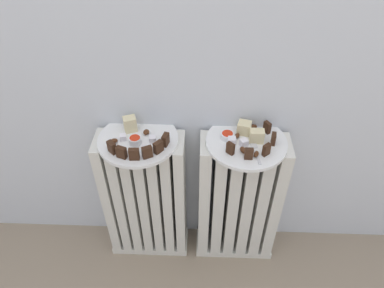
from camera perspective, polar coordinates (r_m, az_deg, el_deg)
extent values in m
cube|color=silver|center=(1.63, -6.43, -14.76)|extent=(0.31, 0.13, 0.03)
cube|color=silver|center=(1.42, -12.70, -7.82)|extent=(0.03, 0.13, 0.55)
cube|color=silver|center=(1.41, -10.93, -7.92)|extent=(0.03, 0.13, 0.55)
cube|color=silver|center=(1.40, -9.14, -8.01)|extent=(0.03, 0.13, 0.55)
cube|color=silver|center=(1.39, -7.33, -8.10)|extent=(0.03, 0.13, 0.55)
cube|color=silver|center=(1.39, -5.50, -8.18)|extent=(0.03, 0.13, 0.55)
cube|color=silver|center=(1.38, -3.65, -8.26)|extent=(0.03, 0.13, 0.55)
cube|color=silver|center=(1.38, -1.79, -8.32)|extent=(0.03, 0.13, 0.55)
cube|color=silver|center=(1.62, 6.47, -15.15)|extent=(0.31, 0.13, 0.03)
cube|color=silver|center=(1.38, 1.95, -8.43)|extent=(0.04, 0.13, 0.55)
cube|color=silver|center=(1.38, 4.13, -8.47)|extent=(0.04, 0.13, 0.55)
cube|color=silver|center=(1.38, 6.30, -8.51)|extent=(0.04, 0.13, 0.55)
cube|color=silver|center=(1.39, 8.46, -8.53)|extent=(0.04, 0.13, 0.55)
cube|color=silver|center=(1.40, 10.60, -8.54)|extent=(0.04, 0.13, 0.55)
cube|color=silver|center=(1.41, 12.71, -8.54)|extent=(0.04, 0.13, 0.55)
cylinder|color=white|center=(1.19, -8.48, 0.71)|extent=(0.26, 0.26, 0.01)
cylinder|color=white|center=(1.18, 8.55, 0.29)|extent=(0.26, 0.26, 0.01)
cube|color=#382114|center=(1.14, -12.49, -0.52)|extent=(0.03, 0.03, 0.04)
cube|color=#382114|center=(1.12, -11.04, -1.31)|extent=(0.03, 0.03, 0.04)
cube|color=#382114|center=(1.11, -9.11, -1.59)|extent=(0.03, 0.02, 0.04)
cube|color=#382114|center=(1.11, -7.07, -1.29)|extent=(0.03, 0.03, 0.04)
cube|color=#382114|center=(1.12, -5.32, -0.48)|extent=(0.03, 0.03, 0.04)
cube|color=#382114|center=(1.14, -4.20, 0.68)|extent=(0.02, 0.03, 0.04)
cube|color=beige|center=(1.21, -9.72, 3.12)|extent=(0.05, 0.05, 0.05)
cube|color=white|center=(1.16, -6.21, 0.76)|extent=(0.02, 0.02, 0.02)
cube|color=white|center=(1.19, -10.80, 1.05)|extent=(0.02, 0.02, 0.02)
ellipsoid|color=#4C2814|center=(1.20, -7.21, 1.88)|extent=(0.03, 0.03, 0.02)
ellipsoid|color=#4C2814|center=(1.18, -12.18, 0.49)|extent=(0.03, 0.02, 0.02)
cylinder|color=white|center=(1.17, -8.94, 0.55)|extent=(0.04, 0.04, 0.02)
cylinder|color=red|center=(1.16, -8.97, 0.77)|extent=(0.03, 0.03, 0.01)
cube|color=#382114|center=(1.12, 6.07, -0.70)|extent=(0.03, 0.03, 0.04)
cube|color=#382114|center=(1.11, 8.94, -1.53)|extent=(0.03, 0.01, 0.04)
cube|color=#382114|center=(1.13, 11.64, -0.89)|extent=(0.03, 0.03, 0.04)
cube|color=#382114|center=(1.17, 12.70, 0.79)|extent=(0.02, 0.03, 0.04)
cube|color=#382114|center=(1.21, 11.73, 2.58)|extent=(0.03, 0.03, 0.04)
cube|color=beige|center=(1.20, 8.22, 2.55)|extent=(0.05, 0.05, 0.04)
cube|color=beige|center=(1.17, 10.16, 1.24)|extent=(0.05, 0.03, 0.04)
cube|color=white|center=(1.16, 6.32, 0.49)|extent=(0.03, 0.03, 0.02)
cube|color=white|center=(1.16, 8.15, 0.23)|extent=(0.03, 0.03, 0.02)
ellipsoid|color=#4C2814|center=(1.13, 8.06, -0.95)|extent=(0.03, 0.03, 0.02)
ellipsoid|color=#4C2814|center=(1.13, 10.06, -1.57)|extent=(0.02, 0.03, 0.01)
ellipsoid|color=#4C2814|center=(1.23, 9.63, 2.71)|extent=(0.03, 0.02, 0.02)
ellipsoid|color=#4C2814|center=(1.18, 7.12, 1.31)|extent=(0.02, 0.03, 0.01)
cylinder|color=white|center=(1.18, 5.58, 1.30)|extent=(0.04, 0.04, 0.02)
cylinder|color=red|center=(1.17, 5.59, 1.51)|extent=(0.03, 0.03, 0.01)
cube|color=silver|center=(1.13, 10.34, -2.10)|extent=(0.02, 0.06, 0.00)
cube|color=silver|center=(1.16, 9.74, -0.29)|extent=(0.02, 0.02, 0.00)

